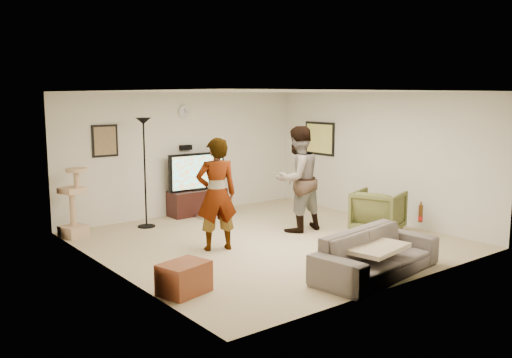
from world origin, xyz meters
TOP-DOWN VIEW (x-y plane):
  - floor at (0.00, 0.00)m, footprint 5.50×5.50m
  - ceiling at (0.00, 0.00)m, footprint 5.50×5.50m
  - wall_back at (0.00, 2.75)m, footprint 5.50×0.04m
  - wall_front at (0.00, -2.75)m, footprint 5.50×0.04m
  - wall_left at (-2.75, 0.00)m, footprint 0.04×5.50m
  - wall_right at (2.75, 0.00)m, footprint 0.04×5.50m
  - wall_clock at (0.00, 2.72)m, footprint 0.26×0.04m
  - wall_speaker at (0.00, 2.69)m, footprint 0.25×0.10m
  - picture_back at (-1.70, 2.73)m, footprint 0.42×0.03m
  - picture_right at (2.73, 1.60)m, footprint 0.03×0.78m
  - tv_stand at (0.14, 2.50)m, footprint 1.22×0.45m
  - console_box at (0.14, 2.11)m, footprint 0.40×0.30m
  - tv at (0.14, 2.50)m, footprint 1.28×0.08m
  - tv_screen at (0.14, 2.46)m, footprint 1.18×0.01m
  - floor_lamp at (-1.20, 2.14)m, footprint 0.32×0.32m
  - cat_tree at (-2.53, 2.25)m, footprint 0.49×0.49m
  - person_left at (-0.99, 0.08)m, footprint 0.76×0.62m
  - person_right at (0.84, 0.20)m, footprint 0.93×0.73m
  - sofa at (0.04, -2.30)m, footprint 2.17×1.10m
  - throw_blanket at (-0.05, -2.30)m, footprint 1.02×0.86m
  - beer_bottle at (1.00, -2.30)m, footprint 0.06×0.06m
  - armchair at (1.91, -0.77)m, footprint 1.07×1.05m
  - side_table at (-2.40, -1.31)m, footprint 0.68×0.58m
  - toy_ball at (-1.91, -0.30)m, footprint 0.08×0.08m

SIDE VIEW (x-z plane):
  - floor at x=0.00m, z-range -0.02..0.00m
  - console_box at x=0.14m, z-range 0.00..0.07m
  - toy_ball at x=-1.91m, z-range 0.00..0.08m
  - side_table at x=-2.40m, z-range 0.00..0.39m
  - tv_stand at x=0.14m, z-range 0.00..0.51m
  - sofa at x=0.04m, z-range 0.00..0.61m
  - armchair at x=1.91m, z-range 0.00..0.76m
  - throw_blanket at x=-0.05m, z-range 0.38..0.44m
  - cat_tree at x=-2.53m, z-range 0.00..1.21m
  - beer_bottle at x=1.00m, z-range 0.61..0.86m
  - tv at x=0.14m, z-range 0.51..1.27m
  - tv_screen at x=0.14m, z-range 0.55..1.22m
  - person_left at x=-0.99m, z-range 0.00..1.79m
  - person_right at x=0.84m, z-range 0.00..1.90m
  - floor_lamp at x=-1.20m, z-range 0.00..2.03m
  - wall_back at x=0.00m, z-range 0.00..2.50m
  - wall_front at x=0.00m, z-range 0.00..2.50m
  - wall_left at x=-2.75m, z-range 0.00..2.50m
  - wall_right at x=2.75m, z-range 0.00..2.50m
  - wall_speaker at x=0.00m, z-range 1.33..1.43m
  - picture_right at x=2.73m, z-range 1.19..1.81m
  - picture_back at x=-1.70m, z-range 1.34..1.86m
  - wall_clock at x=0.00m, z-range 1.97..2.23m
  - ceiling at x=0.00m, z-range 2.50..2.52m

